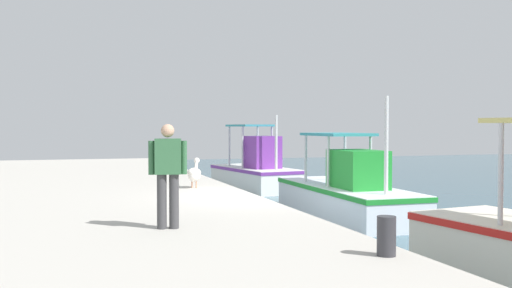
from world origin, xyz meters
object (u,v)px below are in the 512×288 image
pelican (194,173)px  mooring_bollard_nearest (161,158)px  fisherman_standing (168,171)px  mooring_bollard_third (386,236)px  fishing_boat_second (347,193)px  fishing_boat_nearest (256,172)px  mooring_bollard_second (177,164)px

pelican → mooring_bollard_nearest: size_ratio=1.73×
fisherman_standing → mooring_bollard_third: bearing=39.6°
fisherman_standing → mooring_bollard_third: size_ratio=3.33×
fishing_boat_second → fishing_boat_nearest: bearing=-177.8°
mooring_bollard_nearest → mooring_bollard_third: 19.87m
mooring_bollard_third → mooring_bollard_nearest: bearing=180.0°
pelican → fisherman_standing: bearing=-15.5°
fishing_boat_second → mooring_bollard_nearest: 12.50m
pelican → mooring_bollard_nearest: bearing=176.4°
pelican → fisherman_standing: 6.45m
fishing_boat_second → mooring_bollard_nearest: size_ratio=11.03×
fisherman_standing → mooring_bollard_nearest: size_ratio=3.15×
fishing_boat_second → fisherman_standing: size_ratio=3.50×
pelican → fisherman_standing: fisherman_standing is taller
fishing_boat_second → pelican: fishing_boat_second is taller
fishing_boat_second → mooring_bollard_nearest: fishing_boat_second is taller
mooring_bollard_nearest → mooring_bollard_second: mooring_bollard_nearest is taller
mooring_bollard_nearest → mooring_bollard_second: bearing=-0.0°
fishing_boat_nearest → fishing_boat_second: size_ratio=0.82×
mooring_bollard_second → mooring_bollard_third: 15.79m
pelican → mooring_bollard_third: pelican is taller
fishing_boat_second → mooring_bollard_second: size_ratio=12.87×
fishing_boat_second → mooring_bollard_third: bearing=-23.0°
mooring_bollard_second → mooring_bollard_third: mooring_bollard_third is taller
pelican → mooring_bollard_nearest: (-10.78, 0.68, -0.12)m
fishing_boat_second → mooring_bollard_third: (7.83, -3.33, 0.41)m
fishing_boat_nearest → fisherman_standing: (12.30, -5.44, 1.06)m
fishing_boat_nearest → fishing_boat_second: bearing=2.2°
mooring_bollard_third → fishing_boat_second: bearing=157.0°
mooring_bollard_nearest → mooring_bollard_second: (4.07, -0.00, -0.04)m
fisherman_standing → mooring_bollard_nearest: (-16.98, 2.39, -0.69)m
pelican → mooring_bollard_second: pelican is taller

